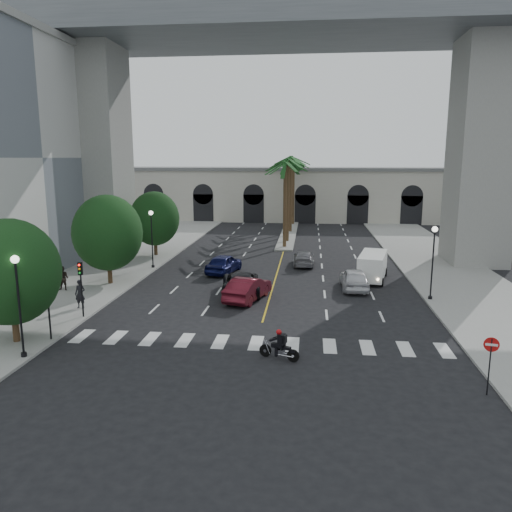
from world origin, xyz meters
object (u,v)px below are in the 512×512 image
Objects in this scene: traffic_signal_near at (48,298)px; pedestrian_b at (63,278)px; car_e at (224,264)px; traffic_signal_far at (81,280)px; car_b at (248,289)px; cargo_van at (372,266)px; lamp_post_left_far at (152,234)px; lamp_post_right at (433,257)px; car_d at (304,258)px; car_c at (241,283)px; motorcycle_rider at (280,346)px; lamp_post_left_near at (18,298)px; car_a at (354,279)px; pedestrian_a at (80,294)px; do_not_enter_sign at (491,353)px.

traffic_signal_near reaches higher than pedestrian_b.
traffic_signal_far is at bearing 75.21° from car_e.
cargo_van is (9.52, 6.95, 0.41)m from car_b.
lamp_post_left_far is 0.96× the size of cargo_van.
car_b is (-12.90, -1.16, -2.38)m from lamp_post_right.
car_e is at bearing 156.10° from lamp_post_right.
lamp_post_right is at bearing 129.23° from car_d.
cargo_van is at bearing -161.78° from car_c.
motorcycle_rider is at bearing 121.63° from car_b.
lamp_post_right is (22.80, 13.00, 0.00)m from lamp_post_left_near.
car_a is 1.03× the size of car_d.
lamp_post_left_far reaches higher than traffic_signal_far.
car_e is at bearing 71.51° from lamp_post_left_near.
lamp_post_right is 2.77× the size of pedestrian_a.
pedestrian_a is at bearing 68.66° from car_e.
lamp_post_left_far reaches higher than motorcycle_rider.
lamp_post_left_far is at bearing 90.00° from lamp_post_left_near.
car_b is at bearing 143.41° from do_not_enter_sign.
cargo_van is at bearing 32.46° from traffic_signal_far.
motorcycle_rider is (-9.95, -11.61, -2.51)m from lamp_post_right.
lamp_post_left_far is at bearing 145.64° from do_not_enter_sign.
car_b is (-2.95, 10.45, 0.13)m from motorcycle_rider.
car_d is (13.58, 21.63, -1.82)m from traffic_signal_near.
lamp_post_left_near is 1.05× the size of car_b.
traffic_signal_far is 15.24m from car_e.
pedestrian_a is 1.04× the size of pedestrian_b.
car_b is (9.90, 11.84, -2.38)m from lamp_post_left_near.
lamp_post_left_far is at bearing 3.73° from car_e.
do_not_enter_sign is (21.80, -7.99, -0.63)m from traffic_signal_far.
car_c is at bearing 56.23° from lamp_post_left_near.
car_e is (-2.40, 6.46, 0.04)m from car_c.
car_e is (6.73, 20.12, -2.37)m from lamp_post_left_near.
car_b is at bearing 126.69° from motorcycle_rider.
car_b is (9.90, -9.16, -2.38)m from lamp_post_left_far.
car_e is (6.63, 17.62, -1.66)m from traffic_signal_near.
lamp_post_left_far is 11.96m from car_c.
do_not_enter_sign is at bearing -93.56° from lamp_post_right.
do_not_enter_sign is at bearing -3.88° from lamp_post_left_near.
lamp_post_left_far and lamp_post_right have the same top height.
traffic_signal_near is (0.10, -18.50, -0.71)m from lamp_post_left_far.
traffic_signal_near is at bearing 42.73° from car_c.
motorcycle_rider is (12.75, -1.11, -1.80)m from traffic_signal_near.
cargo_van is (6.57, 17.40, 0.54)m from motorcycle_rider.
pedestrian_a is (-13.71, 6.82, 0.40)m from motorcycle_rider.
lamp_post_left_far is at bearing -174.27° from cargo_van.
lamp_post_left_far is 1.07× the size of car_e.
cargo_van is at bearing 30.92° from pedestrian_a.
do_not_enter_sign reaches higher than car_b.
pedestrian_b reaches higher than car_e.
traffic_signal_near is 1.97× the size of pedestrian_b.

